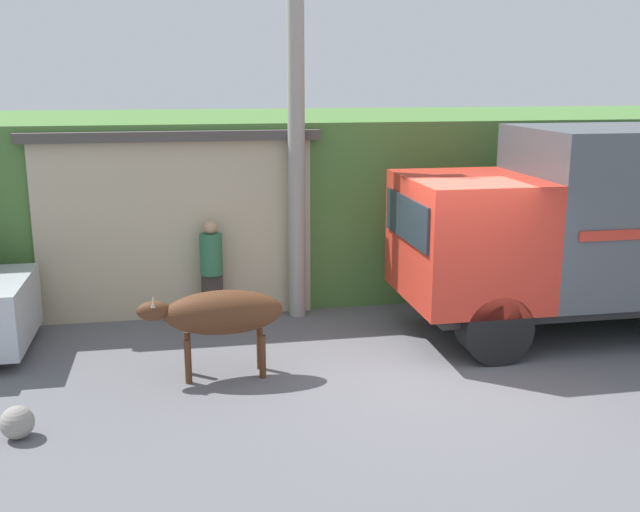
# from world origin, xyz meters

# --- Properties ---
(ground_plane) EXTENTS (60.00, 60.00, 0.00)m
(ground_plane) POSITION_xyz_m (0.00, 0.00, 0.00)
(ground_plane) COLOR slate
(hillside_embankment) EXTENTS (32.00, 5.81, 3.17)m
(hillside_embankment) POSITION_xyz_m (0.00, 6.11, 1.59)
(hillside_embankment) COLOR #4C7A38
(hillside_embankment) RESTS_ON ground_plane
(building_backdrop) EXTENTS (4.73, 2.70, 3.08)m
(building_backdrop) POSITION_xyz_m (-3.51, 4.33, 1.55)
(building_backdrop) COLOR #C6B793
(building_backdrop) RESTS_ON ground_plane
(cargo_truck) EXTENTS (6.18, 2.34, 3.18)m
(cargo_truck) POSITION_xyz_m (3.05, 1.22, 1.74)
(cargo_truck) COLOR #2D2D2D
(cargo_truck) RESTS_ON ground_plane
(brown_cow) EXTENTS (1.90, 0.59, 1.19)m
(brown_cow) POSITION_xyz_m (-2.97, 0.49, 0.88)
(brown_cow) COLOR #512D19
(brown_cow) RESTS_ON ground_plane
(pedestrian_on_hill) EXTENTS (0.44, 0.44, 1.67)m
(pedestrian_on_hill) POSITION_xyz_m (-2.96, 2.93, 0.91)
(pedestrian_on_hill) COLOR #38332D
(pedestrian_on_hill) RESTS_ON ground_plane
(utility_pole) EXTENTS (0.90, 0.27, 6.47)m
(utility_pole) POSITION_xyz_m (-1.56, 2.91, 3.33)
(utility_pole) COLOR #9E998E
(utility_pole) RESTS_ON ground_plane
(roadside_rock) EXTENTS (0.37, 0.37, 0.37)m
(roadside_rock) POSITION_xyz_m (-5.30, -0.87, 0.19)
(roadside_rock) COLOR gray
(roadside_rock) RESTS_ON ground_plane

